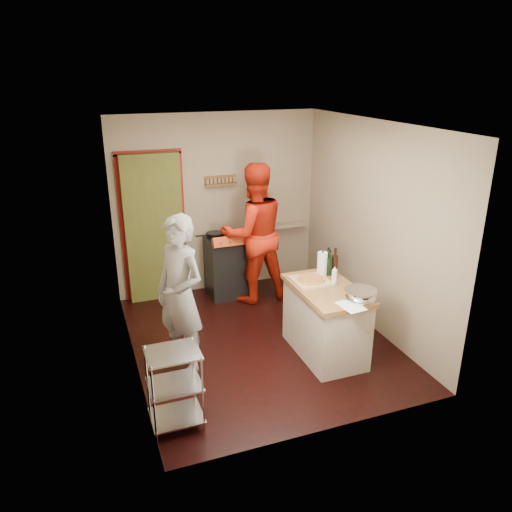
# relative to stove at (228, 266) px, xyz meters

# --- Properties ---
(floor) EXTENTS (3.50, 3.50, 0.00)m
(floor) POSITION_rel_stove_xyz_m (-0.05, -1.42, -0.45)
(floor) COLOR black
(floor) RESTS_ON ground
(back_wall) EXTENTS (3.00, 0.44, 2.60)m
(back_wall) POSITION_rel_stove_xyz_m (-0.69, 0.36, 0.68)
(back_wall) COLOR gray
(back_wall) RESTS_ON ground
(left_wall) EXTENTS (0.04, 3.50, 2.60)m
(left_wall) POSITION_rel_stove_xyz_m (-1.55, -1.42, 0.85)
(left_wall) COLOR gray
(left_wall) RESTS_ON ground
(right_wall) EXTENTS (0.04, 3.50, 2.60)m
(right_wall) POSITION_rel_stove_xyz_m (1.45, -1.42, 0.85)
(right_wall) COLOR gray
(right_wall) RESTS_ON ground
(ceiling) EXTENTS (3.00, 3.50, 0.02)m
(ceiling) POSITION_rel_stove_xyz_m (-0.05, -1.42, 2.16)
(ceiling) COLOR white
(ceiling) RESTS_ON back_wall
(stove) EXTENTS (0.60, 0.63, 1.00)m
(stove) POSITION_rel_stove_xyz_m (0.00, 0.00, 0.00)
(stove) COLOR black
(stove) RESTS_ON ground
(wire_shelving) EXTENTS (0.48, 0.40, 0.80)m
(wire_shelving) POSITION_rel_stove_xyz_m (-1.33, -2.62, -0.01)
(wire_shelving) COLOR silver
(wire_shelving) RESTS_ON ground
(island) EXTENTS (0.69, 1.22, 1.15)m
(island) POSITION_rel_stove_xyz_m (0.57, -1.97, 0.00)
(island) COLOR beige
(island) RESTS_ON ground
(person_stripe) EXTENTS (0.69, 0.77, 1.77)m
(person_stripe) POSITION_rel_stove_xyz_m (-1.05, -1.67, 0.43)
(person_stripe) COLOR silver
(person_stripe) RESTS_ON ground
(person_red) EXTENTS (0.99, 0.79, 1.98)m
(person_red) POSITION_rel_stove_xyz_m (0.30, -0.26, 0.54)
(person_red) COLOR red
(person_red) RESTS_ON ground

